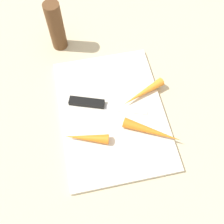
# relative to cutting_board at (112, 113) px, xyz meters

# --- Properties ---
(ground_plane) EXTENTS (1.40, 1.40, 0.00)m
(ground_plane) POSITION_rel_cutting_board_xyz_m (0.00, 0.00, -0.01)
(ground_plane) COLOR #C6B793
(cutting_board) EXTENTS (0.36, 0.26, 0.01)m
(cutting_board) POSITION_rel_cutting_board_xyz_m (0.00, 0.00, 0.00)
(cutting_board) COLOR silver
(cutting_board) RESTS_ON ground_plane
(knife) EXTENTS (0.09, 0.20, 0.01)m
(knife) POSITION_rel_cutting_board_xyz_m (-0.03, -0.05, 0.01)
(knife) COLOR #B7B7BC
(knife) RESTS_ON cutting_board
(carrot_longest) EXTENTS (0.10, 0.14, 0.02)m
(carrot_longest) POSITION_rel_cutting_board_xyz_m (0.08, 0.08, 0.02)
(carrot_longest) COLOR orange
(carrot_longest) RESTS_ON cutting_board
(carrot_medium) EXTENTS (0.07, 0.12, 0.02)m
(carrot_medium) POSITION_rel_cutting_board_xyz_m (-0.03, 0.09, 0.02)
(carrot_medium) COLOR orange
(carrot_medium) RESTS_ON cutting_board
(carrot_shortest) EXTENTS (0.05, 0.11, 0.02)m
(carrot_shortest) POSITION_rel_cutting_board_xyz_m (0.06, -0.07, 0.02)
(carrot_shortest) COLOR orange
(carrot_shortest) RESTS_ON cutting_board
(pepper_grinder) EXTENTS (0.04, 0.04, 0.15)m
(pepper_grinder) POSITION_rel_cutting_board_xyz_m (-0.26, -0.10, 0.07)
(pepper_grinder) COLOR brown
(pepper_grinder) RESTS_ON ground_plane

